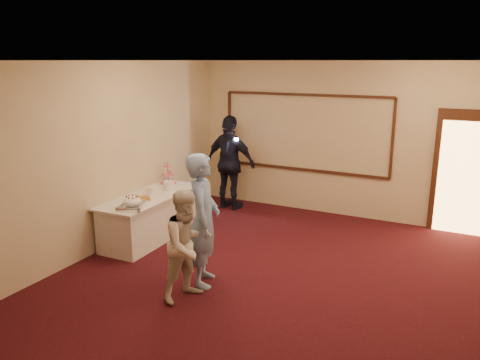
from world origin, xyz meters
name	(u,v)px	position (x,y,z in m)	size (l,w,h in m)	color
floor	(272,287)	(0.00, 0.00, 0.00)	(7.00, 7.00, 0.00)	black
room_walls	(275,140)	(0.00, 0.00, 2.03)	(6.04, 7.04, 3.02)	beige
wall_molding	(305,133)	(-0.80, 3.47, 1.60)	(3.45, 0.04, 1.55)	#321C0F
doorway	(464,174)	(2.15, 3.45, 1.08)	(1.05, 0.07, 2.20)	#321C0F
buffet_table	(151,217)	(-2.60, 0.76, 0.39)	(0.85, 2.10, 0.77)	white
pavlova_tray	(132,203)	(-2.40, 0.05, 0.85)	(0.50, 0.56, 0.19)	silver
cupcake_stand	(168,175)	(-2.78, 1.56, 0.93)	(0.31, 0.31, 0.45)	#F25488
plate_stack_a	(151,191)	(-2.59, 0.79, 0.85)	(0.18, 0.18, 0.15)	white
plate_stack_b	(169,186)	(-2.50, 1.18, 0.85)	(0.19, 0.19, 0.16)	white
tart	(143,199)	(-2.49, 0.43, 0.80)	(0.28, 0.28, 0.06)	white
man	(203,220)	(-0.90, -0.29, 0.92)	(0.67, 0.44, 1.83)	#81A3DB
woman	(188,245)	(-0.87, -0.74, 0.73)	(0.71, 0.55, 1.46)	silver
guest	(230,163)	(-2.16, 2.86, 0.97)	(1.14, 0.47, 1.94)	black
camera_flash	(236,139)	(-1.94, 2.71, 1.50)	(0.07, 0.04, 0.05)	white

